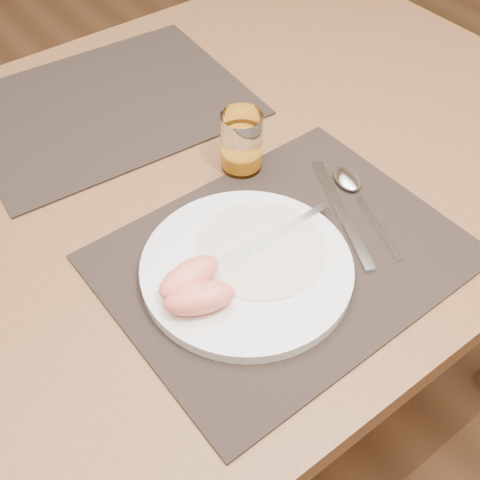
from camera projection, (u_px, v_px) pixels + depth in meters
name	position (u px, v px, depth m)	size (l,w,h in m)	color
ground	(199.00, 410.00, 1.45)	(5.00, 5.00, 0.00)	brown
table	(178.00, 216.00, 0.96)	(1.40, 0.90, 0.75)	brown
placemat_near	(283.00, 257.00, 0.79)	(0.45, 0.35, 0.00)	black
placemat_far	(107.00, 105.00, 1.02)	(0.45, 0.35, 0.00)	black
plate	(247.00, 268.00, 0.76)	(0.27, 0.27, 0.02)	white
plate_dressing	(261.00, 248.00, 0.77)	(0.17, 0.17, 0.00)	white
fork	(270.00, 238.00, 0.78)	(0.17, 0.02, 0.00)	silver
knife	(346.00, 222.00, 0.82)	(0.10, 0.21, 0.01)	silver
spoon	(351.00, 185.00, 0.87)	(0.08, 0.19, 0.01)	silver
juice_glass	(242.00, 144.00, 0.88)	(0.06, 0.06, 0.09)	white
grapefruit_wedges	(194.00, 287.00, 0.71)	(0.10, 0.09, 0.03)	#FF8168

